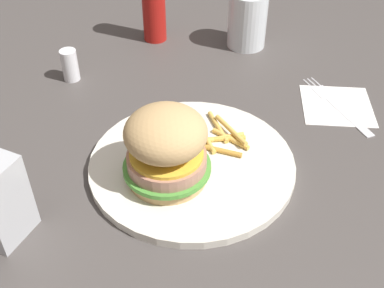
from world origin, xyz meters
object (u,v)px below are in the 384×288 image
Objects in this scene: drink_glass at (247,23)px; napkin at (337,105)px; fries_pile at (220,137)px; sandwich at (166,147)px; salt_shaker at (70,65)px; fork at (337,104)px; ketchup_bottle at (154,1)px; plate at (192,164)px.

napkin is at bearing 27.03° from drink_glass.
drink_glass is at bearing 162.69° from fries_pile.
salt_shaker is (-0.27, -0.15, -0.04)m from sandwich.
fork is (-0.08, 0.20, -0.01)m from fries_pile.
fork is 1.65× the size of drink_glass.
ketchup_bottle reaches higher than fries_pile.
fries_pile is at bearing -68.09° from napkin.
fork is 0.39m from ketchup_bottle.
plate is at bearing 5.33° from ketchup_bottle.
napkin is 0.45m from salt_shaker.
salt_shaker is (0.13, -0.15, -0.05)m from ketchup_bottle.
fork is 0.45m from salt_shaker.
drink_glass is (-0.30, 0.09, 0.03)m from fries_pile.
sandwich is 1.09× the size of fries_pile.
ketchup_bottle is at bearing -103.53° from drink_glass.
sandwich is 0.12m from fries_pile.
plate is 0.07m from sandwich.
sandwich is at bearing -61.90° from napkin.
sandwich reaches higher than salt_shaker.
fries_pile is 0.31m from drink_glass.
fries_pile is 0.31m from salt_shaker.
drink_glass is (-0.34, 0.14, 0.04)m from plate.
ketchup_bottle is at bearing 131.66° from salt_shaker.
salt_shaker is at bearing -151.28° from sandwich.
ketchup_bottle is at bearing -179.96° from sandwich.
napkin is at bearing 111.91° from fries_pile.
sandwich reaches higher than plate.
plate is at bearing -22.11° from drink_glass.
fries_pile is at bearing 48.33° from salt_shaker.
fork is at bearing 47.85° from ketchup_bottle.
sandwich is at bearing -49.06° from fries_pile.
fries_pile reaches higher than napkin.
ketchup_bottle is (-0.25, -0.28, 0.07)m from fork.
drink_glass is 1.87× the size of salt_shaker.
drink_glass reaches higher than napkin.
napkin is 0.24m from drink_glass.
salt_shaker is (-0.25, -0.18, 0.02)m from plate.
napkin is 0.39m from ketchup_bottle.
ketchup_bottle reaches higher than salt_shaker.
fork is 3.10× the size of salt_shaker.
plate is 0.39m from ketchup_bottle.
plate is at bearing -47.41° from fries_pile.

